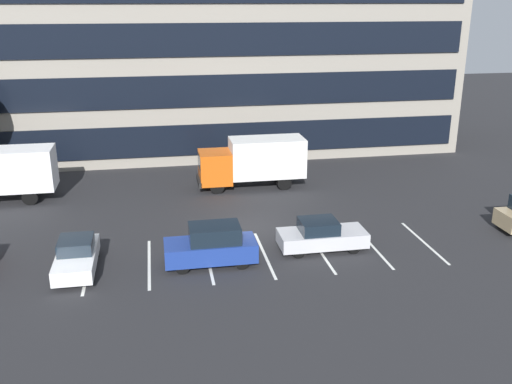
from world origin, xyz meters
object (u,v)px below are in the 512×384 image
sedan_silver (321,235)px  suv_navy (212,245)px  box_truck_orange (254,160)px  sedan_white (77,256)px

sedan_silver → suv_navy: 5.61m
box_truck_orange → sedan_silver: size_ratio=1.62×
suv_navy → sedan_silver: bearing=7.2°
sedan_silver → box_truck_orange: bearing=98.6°
sedan_white → box_truck_orange: bearing=46.4°
box_truck_orange → suv_navy: (-3.97, -11.15, -0.90)m
box_truck_orange → suv_navy: 11.87m
sedan_white → sedan_silver: bearing=1.2°
box_truck_orange → sedan_white: size_ratio=1.69×
box_truck_orange → suv_navy: box_truck_orange is taller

